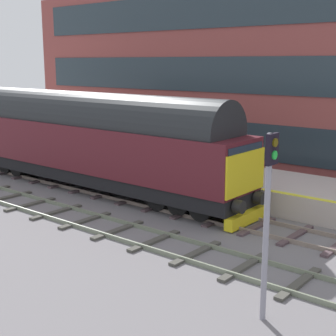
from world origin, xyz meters
The scene contains 9 objects.
ground_plane centered at (0.00, 0.00, 0.00)m, with size 140.00×140.00×0.00m, color slate.
track_main centered at (0.00, 0.00, 0.06)m, with size 2.50×60.00×0.15m.
track_adjacent_west centered at (-3.57, 0.00, 0.06)m, with size 2.50×60.00×0.15m.
station_platform centered at (3.60, 0.00, 0.50)m, with size 4.00×44.00×1.01m.
station_building centered at (10.16, 0.33, 5.19)m, with size 5.41×34.67×10.37m.
diesel_locomotive centered at (0.00, 4.60, 2.48)m, with size 2.74×17.71×4.68m.
signal_post_near centered at (-5.88, -8.10, 2.80)m, with size 0.44×0.22×4.50m.
platform_number_sign centered at (1.85, -3.23, 2.21)m, with size 0.10×0.44×1.80m.
waiting_passenger centered at (3.93, 2.47, 1.99)m, with size 0.38×0.51×1.64m.
Camera 1 is at (-15.81, -13.28, 6.05)m, focal length 53.42 mm.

